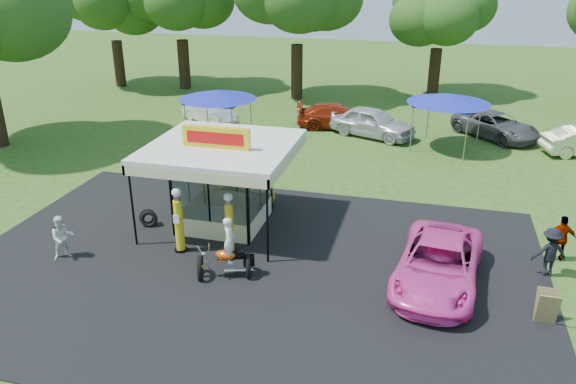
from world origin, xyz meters
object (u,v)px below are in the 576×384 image
spectator_east_a (550,252)px  pink_sedan (438,264)px  gas_pump_left (179,222)px  kiosk_car (243,192)px  gas_station_kiosk (223,183)px  bg_car_a (210,112)px  bg_car_b (338,116)px  tent_east (449,99)px  bg_car_d (496,125)px  spectator_west (62,238)px  gas_pump_right (229,224)px  spectator_east_b (562,238)px  bg_car_c (373,122)px  tent_west (218,95)px  a_frame_sign (547,308)px  motorcycle (228,253)px

spectator_east_a → pink_sedan: bearing=9.1°
gas_pump_left → kiosk_car: (0.75, 4.77, -0.72)m
gas_station_kiosk → spectator_east_a: (11.87, -0.97, -0.91)m
bg_car_a → bg_car_b: (8.14, 0.98, 0.03)m
tent_east → bg_car_a: bearing=173.6°
bg_car_a → bg_car_d: 17.59m
pink_sedan → spectator_east_a: 3.89m
spectator_west → bg_car_a: spectator_west is taller
bg_car_a → spectator_east_a: bearing=-96.6°
kiosk_car → bg_car_a: (-6.17, 11.55, 0.23)m
kiosk_car → spectator_east_a: size_ratio=1.62×
bg_car_b → bg_car_d: bg_car_d is taller
bg_car_a → bg_car_b: bg_car_b is taller
gas_pump_right → bg_car_d: (10.36, 17.23, -0.38)m
bg_car_b → bg_car_d: bearing=-98.6°
spectator_east_b → spectator_west: bearing=15.8°
pink_sedan → bg_car_c: bearing=110.6°
bg_car_d → tent_west: (-15.49, -4.91, 2.01)m
bg_car_b → tent_east: bearing=-122.6°
gas_pump_right → spectator_west: (-5.55, -1.88, -0.31)m
spectator_east_a → bg_car_c: spectator_east_a is taller
gas_pump_left → kiosk_car: 4.89m
pink_sedan → spectator_east_b: size_ratio=3.24×
bg_car_a → bg_car_c: bg_car_c is taller
pink_sedan → bg_car_d: 17.83m
gas_pump_left → bg_car_c: size_ratio=0.49×
bg_car_d → kiosk_car: bearing=-177.7°
a_frame_sign → motorcycle: bearing=179.4°
pink_sedan → spectator_west: bearing=-166.6°
gas_station_kiosk → motorcycle: size_ratio=2.39×
gas_pump_right → spectator_east_b: gas_pump_right is taller
spectator_east_a → tent_west: bearing=-48.9°
gas_pump_right → tent_west: bearing=112.6°
kiosk_car → bg_car_b: size_ratio=0.55×
motorcycle → pink_sedan: 6.88m
tent_east → spectator_east_b: bearing=-71.5°
gas_pump_right → bg_car_a: gas_pump_right is taller
spectator_east_b → bg_car_d: 14.85m
gas_station_kiosk → gas_pump_right: gas_station_kiosk is taller
a_frame_sign → spectator_east_a: size_ratio=0.61×
spectator_east_a → kiosk_car: bearing=-29.1°
spectator_west → gas_station_kiosk: bearing=-2.5°
pink_sedan → bg_car_b: size_ratio=1.08×
gas_station_kiosk → motorcycle: gas_station_kiosk is taller
motorcycle → gas_station_kiosk: bearing=92.1°
gas_pump_left → bg_car_c: (5.04, 16.00, -0.33)m
a_frame_sign → tent_west: 21.04m
spectator_east_b → bg_car_b: size_ratio=0.33×
gas_station_kiosk → spectator_east_b: (12.44, 0.25, -0.94)m
bg_car_d → gas_station_kiosk: bearing=-173.2°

